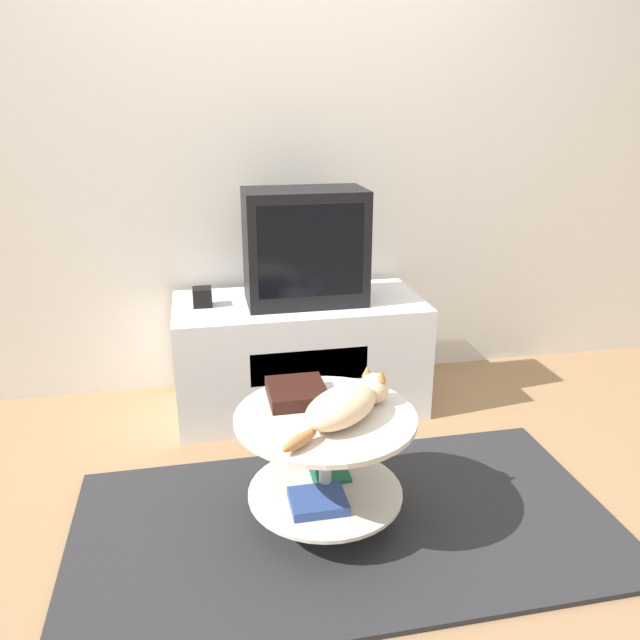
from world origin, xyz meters
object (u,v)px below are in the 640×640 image
object	(u,v)px
tv	(305,247)
dvd_box	(297,393)
speaker	(202,297)
cat	(346,404)

from	to	relation	value
tv	dvd_box	xyz separation A→B (m)	(-0.18, -0.80, -0.34)
speaker	cat	distance (m)	1.11
tv	speaker	size ratio (longest dim) A/B	6.35
tv	dvd_box	size ratio (longest dim) A/B	2.52
tv	cat	size ratio (longest dim) A/B	1.28
speaker	dvd_box	xyz separation A→B (m)	(0.30, -0.83, -0.12)
tv	dvd_box	distance (m)	0.89
speaker	dvd_box	bearing A→B (deg)	-69.98
dvd_box	cat	size ratio (longest dim) A/B	0.51
tv	cat	bearing A→B (deg)	-92.39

